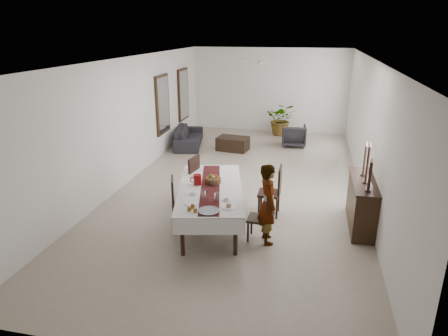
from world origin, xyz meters
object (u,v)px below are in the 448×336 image
at_px(red_pitcher, 197,180).
at_px(sofa, 189,137).
at_px(dining_table_top, 210,189).
at_px(sideboard_body, 361,204).
at_px(woman, 268,204).

relative_size(red_pitcher, sofa, 0.10).
height_order(dining_table_top, sideboard_body, sideboard_body).
relative_size(dining_table_top, sideboard_body, 1.59).
bearing_deg(woman, red_pitcher, 50.48).
height_order(woman, sideboard_body, woman).
xyz_separation_m(dining_table_top, sideboard_body, (3.03, 0.58, -0.29)).
bearing_deg(woman, sofa, 10.40).
bearing_deg(red_pitcher, woman, -20.42).
height_order(sideboard_body, sofa, sideboard_body).
xyz_separation_m(woman, sofa, (-3.44, 6.07, -0.47)).
xyz_separation_m(woman, sideboard_body, (1.80, 1.05, -0.29)).
bearing_deg(red_pitcher, sofa, 109.09).
bearing_deg(red_pitcher, dining_table_top, -18.08).
xyz_separation_m(red_pitcher, woman, (1.53, -0.57, -0.15)).
height_order(dining_table_top, woman, woman).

